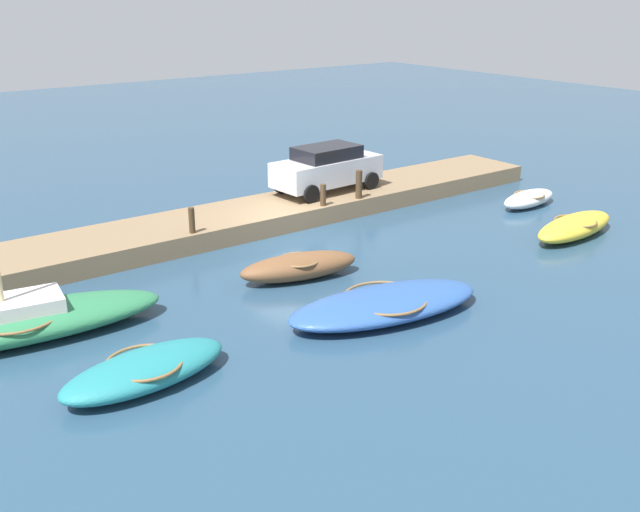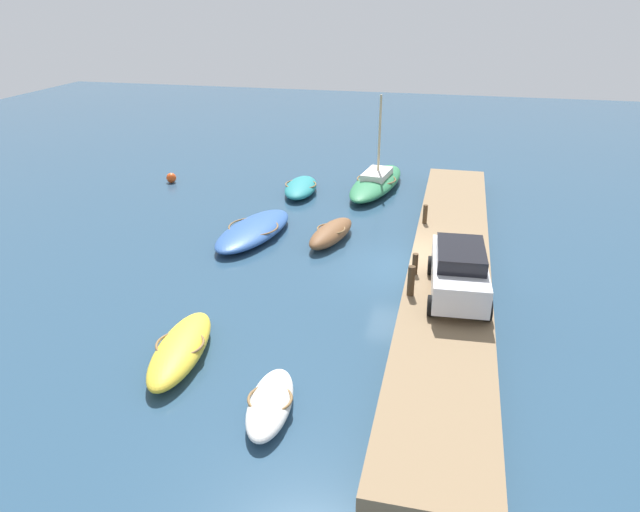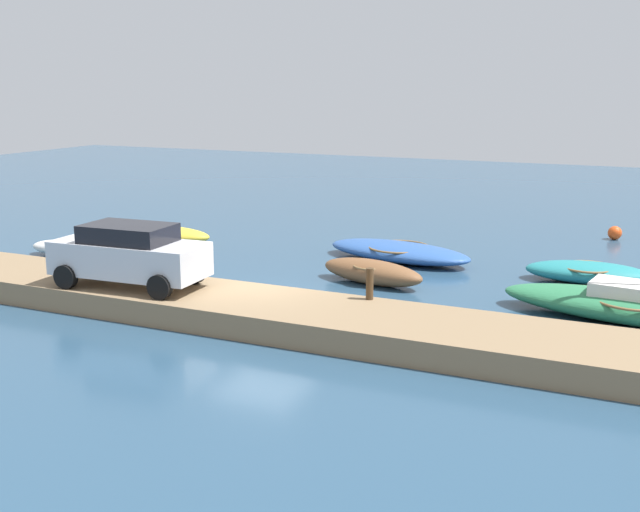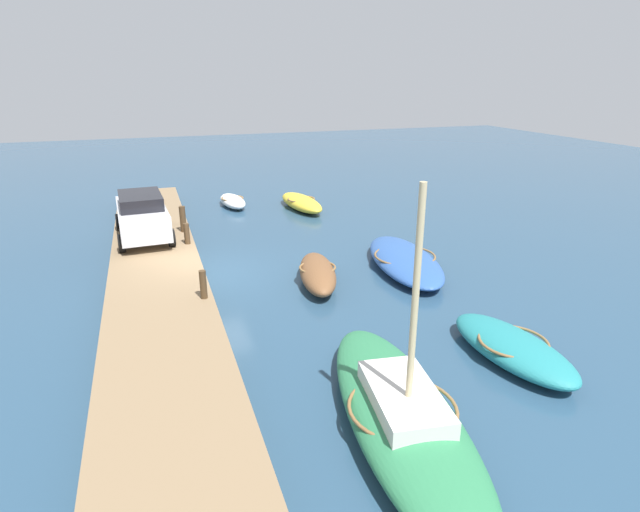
{
  "view_description": "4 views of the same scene",
  "coord_description": "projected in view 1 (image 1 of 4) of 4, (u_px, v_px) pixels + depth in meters",
  "views": [
    {
      "loc": [
        12.93,
        19.06,
        7.75
      ],
      "look_at": [
        1.23,
        3.26,
        0.52
      ],
      "focal_mm": 41.38,
      "sensor_mm": 36.0,
      "label": 1
    },
    {
      "loc": [
        -20.18,
        -1.45,
        9.56
      ],
      "look_at": [
        -1.14,
        3.02,
        0.71
      ],
      "focal_mm": 32.95,
      "sensor_mm": 36.0,
      "label": 2
    },
    {
      "loc": [
        10.03,
        -17.94,
        5.93
      ],
      "look_at": [
        0.33,
        3.08,
        0.74
      ],
      "focal_mm": 43.51,
      "sensor_mm": 36.0,
      "label": 3
    },
    {
      "loc": [
        16.31,
        -1.57,
        6.4
      ],
      "look_at": [
        1.35,
        3.56,
        0.71
      ],
      "focal_mm": 28.43,
      "sensor_mm": 36.0,
      "label": 4
    }
  ],
  "objects": [
    {
      "name": "ground_plane",
      "position": [
        291.0,
        236.0,
        24.27
      ],
      "size": [
        84.0,
        84.0,
        0.0
      ],
      "primitive_type": "plane",
      "color": "navy"
    },
    {
      "name": "dock_platform",
      "position": [
        264.0,
        215.0,
        25.39
      ],
      "size": [
        23.7,
        2.84,
        0.63
      ],
      "primitive_type": "cube",
      "color": "#846B4C",
      "rests_on": "ground_plane"
    },
    {
      "name": "rowboat_teal",
      "position": [
        145.0,
        370.0,
        15.14
      ],
      "size": [
        3.79,
        1.87,
        0.64
      ],
      "rotation": [
        0.0,
        0.0,
        0.09
      ],
      "color": "teal",
      "rests_on": "ground_plane"
    },
    {
      "name": "dinghy_white",
      "position": [
        529.0,
        199.0,
        27.43
      ],
      "size": [
        2.91,
        1.35,
        0.56
      ],
      "rotation": [
        0.0,
        0.0,
        0.11
      ],
      "color": "white",
      "rests_on": "ground_plane"
    },
    {
      "name": "rowboat_yellow",
      "position": [
        575.0,
        226.0,
        24.09
      ],
      "size": [
        4.11,
        1.76,
        0.67
      ],
      "rotation": [
        0.0,
        0.0,
        0.12
      ],
      "color": "gold",
      "rests_on": "ground_plane"
    },
    {
      "name": "rowboat_brown",
      "position": [
        299.0,
        266.0,
        20.58
      ],
      "size": [
        3.61,
        1.85,
        0.73
      ],
      "rotation": [
        0.0,
        0.0,
        -0.22
      ],
      "color": "brown",
      "rests_on": "ground_plane"
    },
    {
      "name": "motorboat_blue",
      "position": [
        385.0,
        304.0,
        18.28
      ],
      "size": [
        5.51,
        2.91,
        0.62
      ],
      "rotation": [
        0.0,
        0.0,
        -0.17
      ],
      "color": "#2D569E",
      "rests_on": "ground_plane"
    },
    {
      "name": "sailboat_green",
      "position": [
        17.0,
        322.0,
        17.05
      ],
      "size": [
        6.91,
        2.89,
        4.86
      ],
      "rotation": [
        0.0,
        0.0,
        -0.14
      ],
      "color": "#2D7A4C",
      "rests_on": "ground_plane"
    },
    {
      "name": "mooring_post_west",
      "position": [
        359.0,
        184.0,
        26.04
      ],
      "size": [
        0.23,
        0.23,
        1.0
      ],
      "primitive_type": "cylinder",
      "color": "#47331E",
      "rests_on": "dock_platform"
    },
    {
      "name": "mooring_post_mid_west",
      "position": [
        323.0,
        195.0,
        25.2
      ],
      "size": [
        0.2,
        0.2,
        0.75
      ],
      "primitive_type": "cylinder",
      "color": "#47331E",
      "rests_on": "dock_platform"
    },
    {
      "name": "mooring_post_mid_east",
      "position": [
        192.0,
        220.0,
        22.4
      ],
      "size": [
        0.19,
        0.19,
        0.8
      ],
      "primitive_type": "cylinder",
      "color": "#47331E",
      "rests_on": "dock_platform"
    },
    {
      "name": "parked_car",
      "position": [
        327.0,
        168.0,
        26.82
      ],
      "size": [
        4.21,
        2.08,
        1.67
      ],
      "rotation": [
        0.0,
        0.0,
        0.06
      ],
      "color": "silver",
      "rests_on": "dock_platform"
    }
  ]
}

